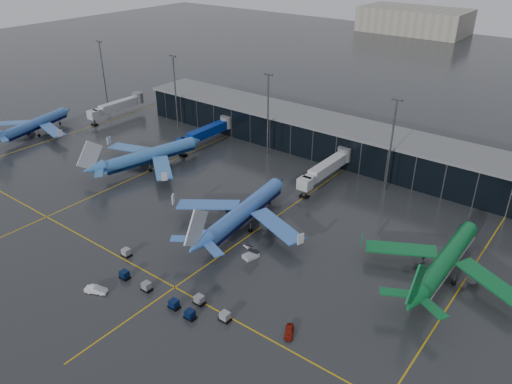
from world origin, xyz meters
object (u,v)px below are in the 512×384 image
Objects in this scene: airliner_aer_lingus at (449,250)px; service_van_white at (96,290)px; baggage_carts at (167,292)px; airliner_klm_near at (245,202)px; mobile_airstair at (251,254)px; airliner_arkefly at (150,148)px; service_van_red at (289,331)px; airliner_klm_west at (34,118)px.

service_van_white is (-51.91, -47.14, -5.31)m from airliner_aer_lingus.
airliner_aer_lingus is at bearing 44.07° from baggage_carts.
mobile_airstair is (9.42, -9.82, -5.58)m from airliner_klm_near.
baggage_carts is at bearing -26.48° from airliner_arkefly.
baggage_carts reaches higher than service_van_red.
airliner_klm_near is 11.31× the size of mobile_airstair.
airliner_klm_near is 30.28m from baggage_carts.
service_van_red is (19.62, -14.10, -0.12)m from mobile_airstair.
airliner_aer_lingus is at bearing 5.58° from airliner_klm_near.
airliner_arkefly is 87.55m from airliner_aer_lingus.
mobile_airstair is at bearing -150.75° from airliner_aer_lingus.
airliner_klm_west is 0.93× the size of airliner_arkefly.
service_van_red is 38.75m from service_van_white.
service_van_red is (124.07, -27.14, -5.03)m from airliner_klm_west.
baggage_carts is (-40.39, -39.09, -5.28)m from airliner_aer_lingus.
baggage_carts is 20.29m from mobile_airstair.
mobile_airstair is at bearing -57.83° from service_van_white.
service_van_red is (-15.62, -33.57, -5.39)m from airliner_aer_lingus.
airliner_aer_lingus is 10.76× the size of mobile_airstair.
baggage_carts is at bearing -88.32° from airliner_klm_near.
airliner_aer_lingus reaches higher than mobile_airstair.
airliner_aer_lingus is (139.70, 6.42, 0.36)m from airliner_klm_west.
airliner_aer_lingus is 10.36× the size of service_van_red.
service_van_white is at bearing -39.85° from airliner_arkefly.
mobile_airstair is 0.96× the size of service_van_red.
mobile_airstair reaches higher than service_van_red.
airliner_klm_near is at bearing -15.72° from airliner_klm_west.
service_van_white is at bearing -106.42° from mobile_airstair.
mobile_airstair is (5.14, 19.63, 0.01)m from baggage_carts.
airliner_aer_lingus is at bearing -11.15° from airliner_klm_west.
airliner_klm_near is at bearing 148.47° from mobile_airstair.
airliner_klm_near is 1.05× the size of airliner_aer_lingus.
airliner_aer_lingus is (87.55, 0.81, -0.09)m from airliner_arkefly.
mobile_airstair is at bearing 75.33° from baggage_carts.
airliner_klm_near is 38.60m from service_van_white.
mobile_airstair reaches higher than service_van_white.
baggage_carts is at bearing -31.99° from airliner_klm_west.
airliner_klm_west is at bearing 161.79° from baggage_carts.
service_van_red is (29.05, -23.92, -5.70)m from airliner_klm_near.
airliner_klm_near is (95.03, -3.22, 0.67)m from airliner_klm_west.
airliner_aer_lingus is 56.45m from baggage_carts.
airliner_arkefly is 1.23× the size of baggage_carts.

